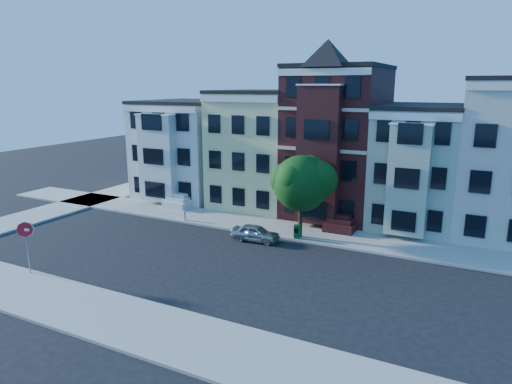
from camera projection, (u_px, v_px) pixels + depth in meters
The scene contains 13 objects.
ground at pixel (261, 273), 26.75m from camera, with size 120.00×120.00×0.00m, color black.
far_sidewalk at pixel (309, 233), 33.68m from camera, with size 60.00×4.00×0.15m, color #9E9B93.
near_sidewalk at pixel (180, 337), 19.78m from camera, with size 60.00×4.00×0.15m, color #9E9B93.
cross_sidewalk at pixel (14, 222), 36.37m from camera, with size 4.00×60.00×0.15m, color #9E9B93.
house_white at pixel (190, 150), 44.89m from camera, with size 8.00×9.00×9.00m, color silver.
house_yellow at pixel (262, 150), 41.27m from camera, with size 7.00×9.00×10.00m, color beige.
house_brown at pixel (338, 143), 37.98m from camera, with size 7.00×9.00×12.00m, color #381111.
house_green at pixel (418, 167), 35.47m from camera, with size 6.00×9.00×9.00m, color #A2B29A.
street_tree at pixel (301, 187), 31.85m from camera, with size 6.22×6.22×7.24m, color #104711, non-canonical shape.
parked_car at pixel (255, 233), 32.04m from camera, with size 1.39×3.44×1.17m, color #A8ABAF.
newspaper_box at pixel (297, 232), 32.19m from camera, with size 0.43×0.39×0.97m, color #0E5621.
fire_hydrant at pixel (185, 216), 36.54m from camera, with size 0.23×0.23×0.64m, color beige.
stop_sign at pixel (27, 244), 26.02m from camera, with size 0.95×0.13×3.46m, color #B5141B, non-canonical shape.
Camera 1 is at (10.95, -22.42, 10.74)m, focal length 32.00 mm.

